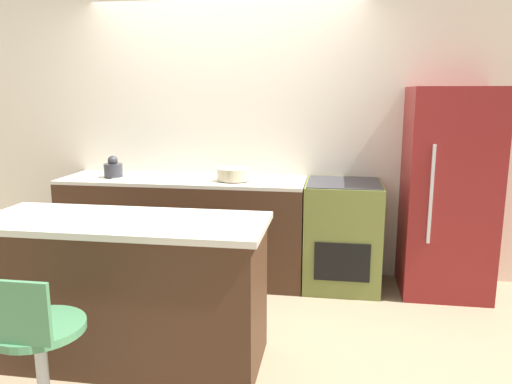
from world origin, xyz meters
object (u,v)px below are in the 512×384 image
at_px(oven_range, 342,235).
at_px(refrigerator, 448,193).
at_px(stool_chair, 37,355).
at_px(kettle, 113,168).
at_px(mixing_bowl, 234,174).

relative_size(oven_range, refrigerator, 0.54).
distance_m(stool_chair, kettle, 2.30).
bearing_deg(mixing_bowl, kettle, 180.00).
bearing_deg(oven_range, refrigerator, 0.39).
relative_size(oven_range, stool_chair, 1.08).
bearing_deg(kettle, refrigerator, 1.01).
height_order(stool_chair, kettle, kettle).
bearing_deg(stool_chair, kettle, 104.60).
relative_size(stool_chair, mixing_bowl, 2.99).
distance_m(oven_range, refrigerator, 0.94).
height_order(kettle, mixing_bowl, kettle).
height_order(stool_chair, mixing_bowl, mixing_bowl).
xyz_separation_m(refrigerator, mixing_bowl, (-1.80, -0.05, 0.12)).
bearing_deg(mixing_bowl, oven_range, 2.75).
xyz_separation_m(oven_range, stool_chair, (-1.50, -2.20, -0.05)).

